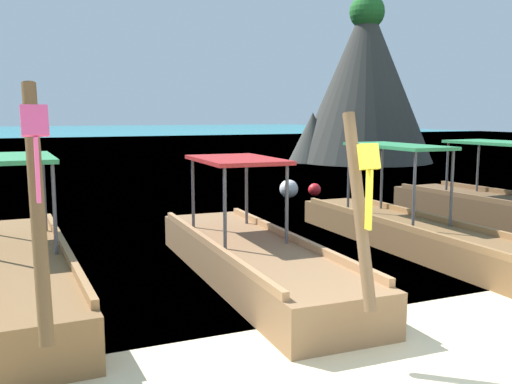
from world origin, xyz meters
name	(u,v)px	position (x,y,z in m)	size (l,w,h in m)	color
sea_water	(40,137)	(0.00, 62.46, 0.00)	(120.00, 120.00, 0.00)	teal
longtail_boat_pink_ribbon	(27,271)	(-3.17, 4.73, 0.35)	(1.13, 6.12, 2.67)	brown
longtail_boat_yellow_ribbon	(253,258)	(-0.14, 4.24, 0.33)	(1.52, 5.85, 2.42)	olive
longtail_boat_blue_ribbon	(425,236)	(3.22, 4.52, 0.31)	(1.26, 7.33, 2.68)	brown
karst_rock	(363,81)	(13.33, 21.33, 4.04)	(7.29, 6.89, 8.32)	#383833
mooring_buoy_near	(289,189)	(4.02, 11.27, 0.27)	(0.54, 0.54, 0.54)	white
mooring_buoy_far	(315,190)	(4.91, 11.35, 0.19)	(0.38, 0.38, 0.38)	red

